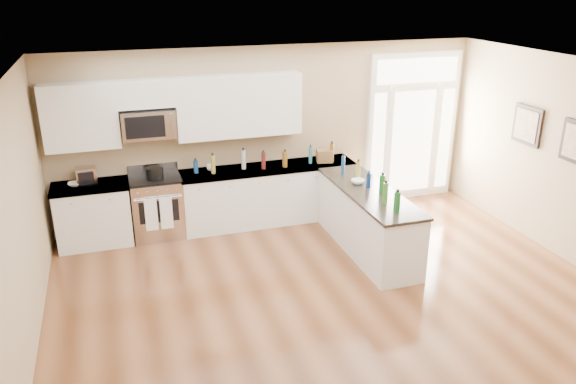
{
  "coord_description": "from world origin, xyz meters",
  "views": [
    {
      "loc": [
        -2.46,
        -4.51,
        3.79
      ],
      "look_at": [
        -0.37,
        2.0,
        1.15
      ],
      "focal_mm": 35.0,
      "sensor_mm": 36.0,
      "label": 1
    }
  ],
  "objects_px": {
    "kitchen_range": "(157,206)",
    "toaster_oven": "(86,175)",
    "peninsula_cabinet": "(367,223)",
    "stockpot": "(155,173)"
  },
  "relations": [
    {
      "from": "kitchen_range",
      "to": "toaster_oven",
      "type": "bearing_deg",
      "value": 175.19
    },
    {
      "from": "peninsula_cabinet",
      "to": "kitchen_range",
      "type": "distance_m",
      "value": 3.21
    },
    {
      "from": "peninsula_cabinet",
      "to": "stockpot",
      "type": "distance_m",
      "value": 3.24
    },
    {
      "from": "peninsula_cabinet",
      "to": "toaster_oven",
      "type": "xyz_separation_m",
      "value": [
        -3.83,
        1.53,
        0.63
      ]
    },
    {
      "from": "stockpot",
      "to": "toaster_oven",
      "type": "bearing_deg",
      "value": 172.02
    },
    {
      "from": "kitchen_range",
      "to": "stockpot",
      "type": "height_order",
      "value": "stockpot"
    },
    {
      "from": "stockpot",
      "to": "kitchen_range",
      "type": "bearing_deg",
      "value": 91.46
    },
    {
      "from": "peninsula_cabinet",
      "to": "stockpot",
      "type": "xyz_separation_m",
      "value": [
        -2.86,
        1.39,
        0.61
      ]
    },
    {
      "from": "kitchen_range",
      "to": "stockpot",
      "type": "relative_size",
      "value": 4.26
    },
    {
      "from": "peninsula_cabinet",
      "to": "kitchen_range",
      "type": "bearing_deg",
      "value": 153.15
    }
  ]
}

